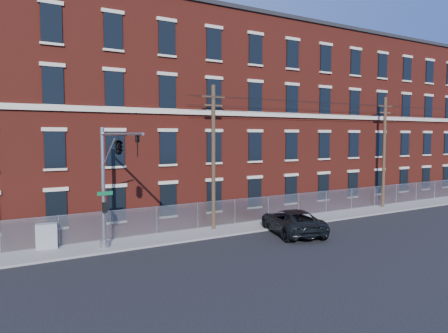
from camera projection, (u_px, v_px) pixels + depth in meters
name	position (u px, v px, depth m)	size (l,w,h in m)	color
ground	(232.00, 253.00, 24.33)	(140.00, 140.00, 0.00)	black
sidewalk	(324.00, 217.00, 34.82)	(65.00, 3.00, 0.12)	gray
mill_building	(259.00, 120.00, 41.84)	(55.30, 14.32, 16.30)	maroon
chain_link_fence	(313.00, 203.00, 35.85)	(59.06, 0.06, 1.85)	#A5A8AD
traffic_signal_mast	(115.00, 159.00, 22.68)	(0.90, 6.75, 7.00)	#9EA0A5
utility_pole_near	(213.00, 154.00, 29.75)	(1.80, 0.28, 10.00)	#463323
utility_pole_mid	(384.00, 150.00, 39.11)	(1.80, 0.28, 10.00)	#463323
overhead_wires	(385.00, 108.00, 38.84)	(40.00, 0.62, 0.62)	black
pickup_truck	(292.00, 221.00, 29.00)	(2.80, 6.08, 1.69)	black
utility_cabinet	(47.00, 236.00, 24.75)	(1.16, 0.58, 1.45)	gray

